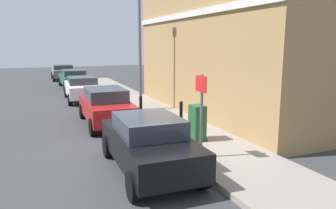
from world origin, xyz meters
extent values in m
plane|color=#38383A|center=(0.00, 0.00, 0.00)|extent=(80.00, 80.00, 0.00)
cube|color=gray|center=(1.92, 6.00, 0.07)|extent=(2.57, 30.00, 0.15)
cube|color=#9E7A4C|center=(6.33, 4.03, 3.93)|extent=(6.26, 12.06, 7.87)
cube|color=silver|center=(3.16, 4.03, 4.47)|extent=(0.12, 12.06, 0.24)
cube|color=black|center=(-0.44, -1.41, 0.66)|extent=(1.77, 4.03, 0.67)
cube|color=#2D333D|center=(-0.44, -1.39, 1.21)|extent=(1.52, 1.93, 0.47)
cylinder|color=black|center=(-1.20, 0.06, 0.32)|extent=(0.23, 0.64, 0.64)
cylinder|color=black|center=(0.38, 0.02, 0.32)|extent=(0.23, 0.64, 0.64)
cylinder|color=black|center=(-1.27, -2.83, 0.32)|extent=(0.23, 0.64, 0.64)
cylinder|color=black|center=(0.32, -2.87, 0.32)|extent=(0.23, 0.64, 0.64)
cube|color=maroon|center=(-0.43, 3.93, 0.66)|extent=(1.72, 4.12, 0.68)
cube|color=#2D333D|center=(-0.43, 3.95, 1.23)|extent=(1.49, 2.08, 0.50)
cylinder|color=black|center=(-1.19, 5.44, 0.32)|extent=(0.23, 0.64, 0.64)
cylinder|color=black|center=(0.37, 5.42, 0.32)|extent=(0.23, 0.64, 0.64)
cylinder|color=black|center=(-1.23, 2.44, 0.32)|extent=(0.23, 0.64, 0.64)
cylinder|color=black|center=(0.33, 2.42, 0.32)|extent=(0.23, 0.64, 0.64)
cube|color=silver|center=(-0.52, 10.24, 0.65)|extent=(1.83, 4.15, 0.66)
cube|color=#2D333D|center=(-0.53, 10.16, 1.17)|extent=(1.56, 1.87, 0.41)
cylinder|color=black|center=(-1.30, 11.76, 0.32)|extent=(0.24, 0.65, 0.64)
cylinder|color=black|center=(0.33, 11.72, 0.32)|extent=(0.24, 0.65, 0.64)
cylinder|color=black|center=(-1.37, 8.76, 0.32)|extent=(0.24, 0.65, 0.64)
cylinder|color=black|center=(0.25, 8.72, 0.32)|extent=(0.24, 0.65, 0.64)
cube|color=#195933|center=(-0.37, 16.03, 0.62)|extent=(1.81, 4.51, 0.60)
cube|color=#2D333D|center=(-0.37, 15.89, 1.13)|extent=(1.55, 1.99, 0.45)
cylinder|color=black|center=(-1.21, 17.69, 0.32)|extent=(0.23, 0.64, 0.64)
cylinder|color=black|center=(0.39, 17.73, 0.32)|extent=(0.23, 0.64, 0.64)
cylinder|color=black|center=(-1.14, 14.33, 0.32)|extent=(0.23, 0.64, 0.64)
cylinder|color=black|center=(0.47, 14.36, 0.32)|extent=(0.23, 0.64, 0.64)
cube|color=slate|center=(-0.62, 22.33, 0.65)|extent=(1.87, 4.08, 0.65)
cube|color=#2D333D|center=(-0.62, 22.21, 1.16)|extent=(1.64, 1.84, 0.41)
cylinder|color=black|center=(-1.48, 23.82, 0.32)|extent=(0.22, 0.64, 0.64)
cylinder|color=black|center=(0.26, 23.81, 0.32)|extent=(0.22, 0.64, 0.64)
cylinder|color=black|center=(-1.50, 20.85, 0.32)|extent=(0.22, 0.64, 0.64)
cylinder|color=black|center=(0.24, 20.84, 0.32)|extent=(0.22, 0.64, 0.64)
cube|color=#1E4C28|center=(1.76, 0.15, 0.72)|extent=(0.40, 0.55, 1.15)
cube|color=#333333|center=(1.76, 0.15, 0.19)|extent=(0.46, 0.61, 0.08)
cylinder|color=black|center=(1.86, 1.63, 0.62)|extent=(0.12, 0.12, 0.95)
sphere|color=black|center=(1.86, 1.63, 1.12)|extent=(0.14, 0.14, 0.14)
cylinder|color=black|center=(0.88, 3.44, 0.62)|extent=(0.12, 0.12, 0.95)
sphere|color=black|center=(0.88, 3.44, 1.12)|extent=(0.14, 0.14, 0.14)
cylinder|color=#59595B|center=(1.08, -1.38, 1.30)|extent=(0.08, 0.08, 2.30)
cube|color=white|center=(1.06, -1.38, 2.20)|extent=(0.03, 0.56, 0.40)
cube|color=red|center=(1.04, -1.38, 2.20)|extent=(0.01, 0.60, 0.44)
cylinder|color=#59595B|center=(1.59, 5.71, 2.90)|extent=(0.14, 0.14, 5.50)
camera|label=1|loc=(-3.00, -8.96, 3.24)|focal=34.70mm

